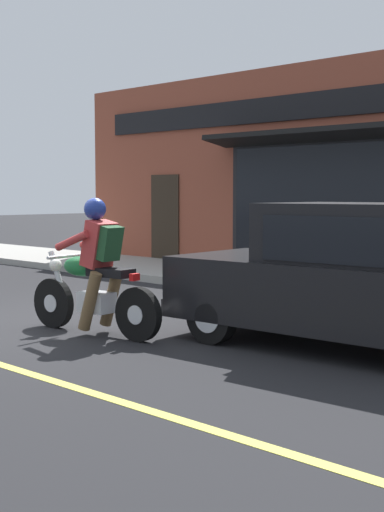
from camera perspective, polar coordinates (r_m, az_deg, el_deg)
name	(u,v)px	position (r m, az deg, el deg)	size (l,w,h in m)	color
ground_plane	(50,320)	(9.68, -11.28, -5.01)	(80.00, 80.00, 0.00)	black
sidewalk_curb	(159,269)	(15.02, -2.67, -1.08)	(2.60, 22.00, 0.14)	#9E9B93
storefront_building	(284,172)	(14.70, 7.36, 6.70)	(1.25, 11.53, 4.20)	brown
motorcycle_with_rider	(95,278)	(8.49, -7.78, -1.74)	(0.62, 2.02, 1.62)	black
car_hatchback	(346,278)	(7.79, 12.24, -1.76)	(1.87, 3.87, 1.57)	black
trash_bin	(299,256)	(11.83, 8.59, -0.04)	(0.56, 0.56, 0.98)	#2D2D33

